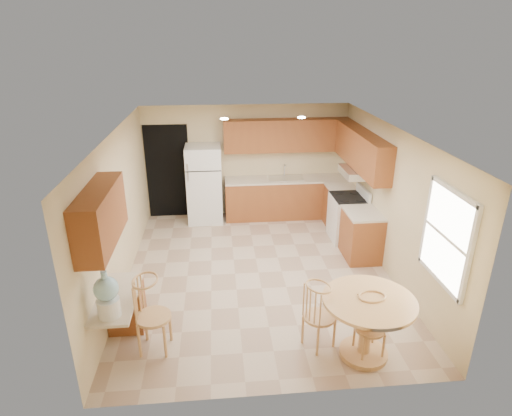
{
  "coord_description": "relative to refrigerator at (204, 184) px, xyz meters",
  "views": [
    {
      "loc": [
        -0.66,
        -6.5,
        3.9
      ],
      "look_at": [
        -0.02,
        0.3,
        1.11
      ],
      "focal_mm": 30.0,
      "sensor_mm": 36.0,
      "label": 1
    }
  ],
  "objects": [
    {
      "name": "counter_right_a",
      "position": [
        2.9,
        -0.54,
        0.04
      ],
      "size": [
        0.63,
        0.59,
        0.04
      ],
      "primitive_type": "cube",
      "color": "beige",
      "rests_on": "base_cab_right_a"
    },
    {
      "name": "wall_front",
      "position": [
        0.95,
        -5.15,
        0.4
      ],
      "size": [
        4.5,
        0.02,
        2.5
      ],
      "primitive_type": "cube",
      "color": "beige",
      "rests_on": "floor"
    },
    {
      "name": "desk_pedestal",
      "position": [
        -1.05,
        -3.72,
        -0.49
      ],
      "size": [
        0.48,
        0.42,
        0.72
      ],
      "primitive_type": "cube",
      "color": "#9A5227",
      "rests_on": "floor"
    },
    {
      "name": "wall_right",
      "position": [
        3.2,
        -2.4,
        0.4
      ],
      "size": [
        0.02,
        5.5,
        2.5
      ],
      "primitive_type": "cube",
      "color": "beige",
      "rests_on": "floor"
    },
    {
      "name": "chair_desk",
      "position": [
        -0.6,
        -4.31,
        -0.21
      ],
      "size": [
        0.46,
        0.6,
        1.05
      ],
      "rotation": [
        0.0,
        0.0,
        -1.68
      ],
      "color": "#E0AB70",
      "rests_on": "floor"
    },
    {
      "name": "dining_table",
      "position": [
        2.11,
        -4.59,
        -0.29
      ],
      "size": [
        1.16,
        1.16,
        0.86
      ],
      "rotation": [
        0.0,
        0.0,
        -0.4
      ],
      "color": "#E0AB70",
      "rests_on": "floor"
    },
    {
      "name": "desk_top",
      "position": [
        -1.05,
        -4.1,
        -0.1
      ],
      "size": [
        0.5,
        1.2,
        0.04
      ],
      "primitive_type": "cube",
      "color": "beige",
      "rests_on": "desk_pedestal"
    },
    {
      "name": "chair_table_a",
      "position": [
        1.56,
        -4.43,
        -0.28
      ],
      "size": [
        0.41,
        0.53,
        0.94
      ],
      "rotation": [
        0.0,
        0.0,
        -1.05
      ],
      "color": "#E0AB70",
      "rests_on": "floor"
    },
    {
      "name": "can_light_a",
      "position": [
        0.45,
        -1.2,
        1.63
      ],
      "size": [
        0.14,
        0.14,
        0.02
      ],
      "primitive_type": "cylinder",
      "color": "white",
      "rests_on": "ceiling"
    },
    {
      "name": "sink",
      "position": [
        1.8,
        0.05,
        0.06
      ],
      "size": [
        0.78,
        0.44,
        0.01
      ],
      "primitive_type": "cube",
      "color": "silver",
      "rests_on": "counter_back"
    },
    {
      "name": "refrigerator",
      "position": [
        0.0,
        0.0,
        0.0
      ],
      "size": [
        0.75,
        0.73,
        1.7
      ],
      "color": "white",
      "rests_on": "floor"
    },
    {
      "name": "window",
      "position": [
        3.18,
        -4.25,
        0.65
      ],
      "size": [
        0.06,
        1.12,
        1.3
      ],
      "color": "white",
      "rests_on": "wall_right"
    },
    {
      "name": "counter_back",
      "position": [
        1.83,
        0.05,
        0.04
      ],
      "size": [
        2.75,
        0.63,
        0.04
      ],
      "primitive_type": "cube",
      "color": "beige",
      "rests_on": "base_cab_back"
    },
    {
      "name": "base_cab_right_a",
      "position": [
        2.9,
        -0.54,
        -0.42
      ],
      "size": [
        0.6,
        0.59,
        0.87
      ],
      "primitive_type": "cube",
      "color": "#9A5227",
      "rests_on": "floor"
    },
    {
      "name": "upper_cab_left",
      "position": [
        -1.13,
        -4.0,
        1.0
      ],
      "size": [
        0.33,
        1.4,
        0.7
      ],
      "primitive_type": "cube",
      "color": "#9A5227",
      "rests_on": "wall_left"
    },
    {
      "name": "base_cab_back",
      "position": [
        1.83,
        0.05,
        -0.42
      ],
      "size": [
        2.75,
        0.6,
        0.87
      ],
      "primitive_type": "cube",
      "color": "#9A5227",
      "rests_on": "floor"
    },
    {
      "name": "floor",
      "position": [
        0.95,
        -2.4,
        -0.85
      ],
      "size": [
        5.5,
        5.5,
        0.0
      ],
      "primitive_type": "plane",
      "color": "#C1A88C",
      "rests_on": "ground"
    },
    {
      "name": "base_cab_right_b",
      "position": [
        2.9,
        -2.0,
        -0.42
      ],
      "size": [
        0.6,
        0.8,
        0.87
      ],
      "primitive_type": "cube",
      "color": "#9A5227",
      "rests_on": "floor"
    },
    {
      "name": "wall_left",
      "position": [
        -1.3,
        -2.4,
        0.4
      ],
      "size": [
        0.02,
        5.5,
        2.5
      ],
      "primitive_type": "cube",
      "color": "beige",
      "rests_on": "floor"
    },
    {
      "name": "can_light_b",
      "position": [
        1.85,
        -1.2,
        1.63
      ],
      "size": [
        0.14,
        0.14,
        0.02
      ],
      "primitive_type": "cylinder",
      "color": "white",
      "rests_on": "ceiling"
    },
    {
      "name": "wall_back",
      "position": [
        0.95,
        0.35,
        0.4
      ],
      "size": [
        4.5,
        0.02,
        2.5
      ],
      "primitive_type": "cube",
      "color": "beige",
      "rests_on": "floor"
    },
    {
      "name": "range_hood",
      "position": [
        2.95,
        -1.22,
        0.57
      ],
      "size": [
        0.5,
        0.76,
        0.14
      ],
      "primitive_type": "cube",
      "color": "silver",
      "rests_on": "upper_cab_right"
    },
    {
      "name": "water_crock",
      "position": [
        -1.05,
        -4.5,
        0.19
      ],
      "size": [
        0.29,
        0.29,
        0.6
      ],
      "color": "white",
      "rests_on": "desk_top"
    },
    {
      "name": "doorway",
      "position": [
        -0.8,
        0.34,
        0.2
      ],
      "size": [
        0.9,
        0.02,
        2.1
      ],
      "primitive_type": "cube",
      "color": "black",
      "rests_on": "floor"
    },
    {
      "name": "upper_cab_right",
      "position": [
        3.04,
        -1.19,
        1.0
      ],
      "size": [
        0.33,
        2.42,
        0.7
      ],
      "primitive_type": "cube",
      "color": "#9A5227",
      "rests_on": "wall_right"
    },
    {
      "name": "ceiling",
      "position": [
        0.95,
        -2.4,
        1.65
      ],
      "size": [
        4.5,
        5.5,
        0.02
      ],
      "primitive_type": "cube",
      "color": "white",
      "rests_on": "wall_back"
    },
    {
      "name": "upper_cab_back",
      "position": [
        1.83,
        0.19,
        1.0
      ],
      "size": [
        2.75,
        0.33,
        0.7
      ],
      "primitive_type": "cube",
      "color": "#9A5227",
      "rests_on": "wall_back"
    },
    {
      "name": "counter_right_b",
      "position": [
        2.9,
        -2.0,
        0.04
      ],
      "size": [
        0.63,
        0.8,
        0.04
      ],
      "primitive_type": "cube",
      "color": "beige",
      "rests_on": "base_cab_right_b"
    },
    {
      "name": "chair_table_b",
      "position": [
        2.16,
        -4.68,
        -0.32
      ],
      "size": [
        0.39,
        0.39,
        0.87
      ],
      "rotation": [
        0.0,
        0.0,
        3.26
      ],
      "color": "#E0AB70",
      "rests_on": "floor"
    },
    {
      "name": "stove",
      "position": [
        2.88,
        -1.22,
        -0.38
      ],
      "size": [
        0.65,
        0.76,
        1.09
      ],
      "color": "white",
      "rests_on": "floor"
    }
  ]
}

